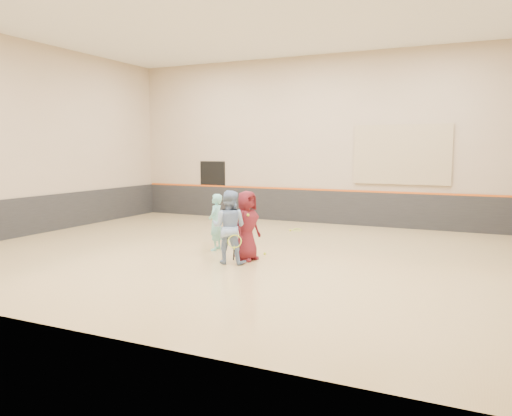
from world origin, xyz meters
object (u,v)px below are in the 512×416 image
at_px(instructor, 229,227).
at_px(spare_racket, 297,228).
at_px(girl, 216,222).
at_px(young_man, 247,226).

height_order(instructor, spare_racket, instructor).
relative_size(girl, young_man, 0.89).
height_order(girl, young_man, young_man).
xyz_separation_m(girl, instructor, (1.04, -1.21, 0.11)).
xyz_separation_m(instructor, young_man, (0.23, 0.48, -0.02)).
bearing_deg(spare_racket, girl, -102.04).
relative_size(instructor, young_man, 1.02).
xyz_separation_m(instructor, spare_racket, (-0.20, 5.16, -0.80)).
relative_size(instructor, spare_racket, 2.56).
bearing_deg(spare_racket, instructor, -87.80).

